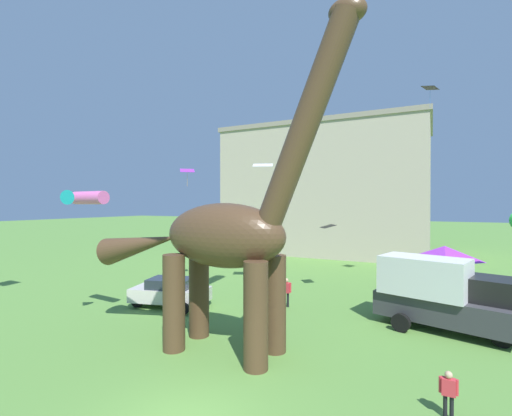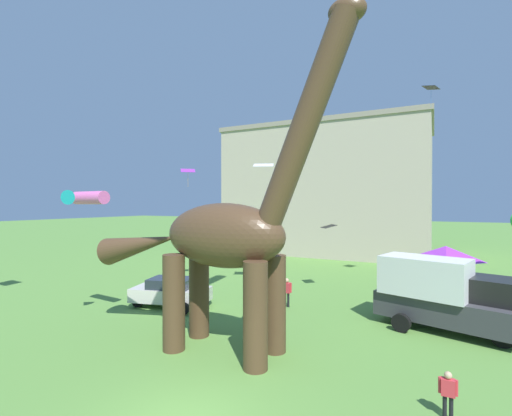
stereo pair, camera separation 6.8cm
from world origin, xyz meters
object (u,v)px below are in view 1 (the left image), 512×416
Objects in this scene: kite_near_high at (328,226)px; kite_mid_center at (430,88)px; festival_canopy_tent at (445,253)px; kite_mid_right at (84,198)px; person_far_spectator at (286,289)px; parked_sedan_left at (170,292)px; parked_box_truck at (441,293)px; kite_apex at (263,165)px; person_watching_child at (449,390)px; dinosaur_sculpture at (223,235)px; kite_high_right at (187,171)px.

kite_near_high is 10.85m from kite_mid_center.
festival_canopy_tent is 1.41× the size of kite_mid_right.
kite_mid_right is (-8.50, -11.10, 1.72)m from kite_near_high.
person_far_spectator is 11.20m from kite_mid_right.
festival_canopy_tent is (13.50, 9.82, 1.74)m from parked_sedan_left.
parked_box_truck is 3.82× the size of person_far_spectator.
kite_apex is at bearing 62.87° from kite_mid_right.
festival_canopy_tent is at bearing 22.64° from kite_near_high.
parked_sedan_left is at bearing -120.63° from kite_apex.
parked_sedan_left is at bearing 26.19° from person_watching_child.
person_far_spectator is 15.54m from kite_mid_center.
kite_mid_center is at bearing 25.64° from kite_near_high.
parked_box_truck is 12.23m from kite_apex.
festival_canopy_tent is 2.39× the size of kite_mid_center.
kite_mid_right reaches higher than parked_box_truck.
kite_mid_center is (6.94, 7.02, 12.00)m from person_far_spectator.
kite_near_high is at bearing 89.92° from person_far_spectator.
parked_box_truck is 4.44× the size of kite_near_high.
kite_high_right is at bearing 125.76° from dinosaur_sculpture.
kite_mid_center is at bearing -42.24° from person_watching_child.
kite_high_right reaches higher than parked_sedan_left.
festival_canopy_tent is (7.86, 13.45, -1.87)m from dinosaur_sculpture.
kite_mid_center reaches higher than parked_sedan_left.
dinosaur_sculpture is 9.09× the size of kite_near_high.
kite_mid_right is at bearing 174.40° from dinosaur_sculpture.
parked_box_truck is at bearing -5.79° from kite_high_right.
kite_near_high is at bearing 74.61° from dinosaur_sculpture.
kite_near_high is (1.21, 10.67, -0.23)m from dinosaur_sculpture.
kite_high_right is 0.55× the size of kite_mid_right.
kite_high_right is at bearing -159.92° from festival_canopy_tent.
kite_mid_center reaches higher than kite_near_high.
parked_sedan_left is 8.44m from kite_high_right.
dinosaur_sculpture is at bearing -47.44° from parked_sedan_left.
kite_near_high is at bearing 52.53° from kite_mid_right.
parked_sedan_left is 3.42× the size of kite_mid_center.
kite_mid_center is (14.67, 5.68, 5.07)m from kite_high_right.
person_watching_child is 0.92× the size of kite_near_high.
kite_apex is at bearing 151.86° from person_far_spectator.
kite_apex is (-10.10, 9.87, 7.35)m from person_watching_child.
kite_near_high is 0.60× the size of kite_mid_right.
kite_mid_center is at bearing 23.16° from parked_sedan_left.
person_watching_child is 15.74m from kite_mid_right.
parked_box_truck is 7.29m from festival_canopy_tent.
kite_mid_center is at bearing 60.53° from person_far_spectator.
kite_mid_right is (-1.66, -4.05, 5.10)m from parked_sedan_left.
person_watching_child is 18.92m from kite_mid_center.
festival_canopy_tent is 2.06× the size of kite_apex.
parked_box_truck is (13.16, 2.60, 0.84)m from parked_sedan_left.
festival_canopy_tent is 20.82m from kite_mid_right.
person_far_spectator reaches higher than parked_sedan_left.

